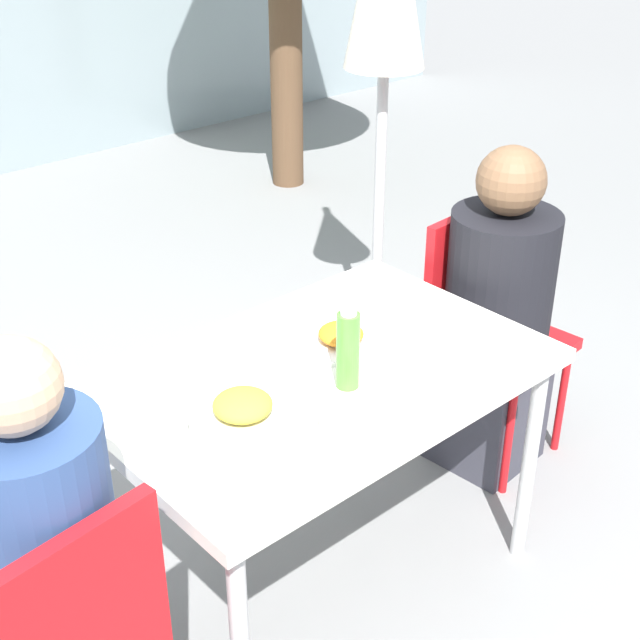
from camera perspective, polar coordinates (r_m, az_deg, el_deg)
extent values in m
plane|color=gray|center=(2.83, 0.00, -16.14)|extent=(24.00, 24.00, 0.00)
cube|color=silver|center=(2.38, 0.00, -3.59)|extent=(1.20, 0.79, 0.04)
cylinder|color=#B7B7B7|center=(2.75, 13.25, -8.85)|extent=(0.04, 0.04, 0.71)
cylinder|color=#B7B7B7|center=(2.59, -14.26, -11.83)|extent=(0.04, 0.04, 0.71)
cylinder|color=#B7B7B7|center=(3.10, 3.33, -3.42)|extent=(0.04, 0.04, 0.71)
cube|color=red|center=(1.85, -15.24, -18.23)|extent=(0.40, 0.08, 0.42)
cylinder|color=navy|center=(1.94, -17.42, -13.27)|extent=(0.31, 0.31, 0.55)
sphere|color=tan|center=(1.72, -19.20, -4.02)|extent=(0.19, 0.19, 0.19)
cube|color=red|center=(3.14, 11.52, -1.52)|extent=(0.43, 0.43, 0.04)
cube|color=red|center=(3.12, 9.16, 3.29)|extent=(0.40, 0.06, 0.42)
cylinder|color=red|center=(3.32, 15.20, -4.95)|extent=(0.03, 0.03, 0.43)
cylinder|color=red|center=(3.07, 11.96, -7.57)|extent=(0.03, 0.03, 0.43)
cylinder|color=red|center=(3.46, 10.39, -2.86)|extent=(0.03, 0.03, 0.43)
cylinder|color=red|center=(3.22, 6.92, -5.17)|extent=(0.03, 0.03, 0.43)
cube|color=#383842|center=(3.21, 10.66, -5.15)|extent=(0.34, 0.34, 0.47)
cylinder|color=black|center=(2.98, 11.47, 2.41)|extent=(0.36, 0.36, 0.48)
sphere|color=brown|center=(2.85, 12.14, 8.71)|extent=(0.22, 0.22, 0.22)
cylinder|color=#333333|center=(3.98, 3.51, -1.02)|extent=(0.36, 0.36, 0.05)
cylinder|color=#BCBCBC|center=(3.60, 3.98, 12.69)|extent=(0.04, 0.04, 2.02)
cylinder|color=white|center=(2.18, -4.94, -6.21)|extent=(0.26, 0.26, 0.01)
ellipsoid|color=gold|center=(2.16, -4.98, -5.43)|extent=(0.15, 0.15, 0.06)
cylinder|color=white|center=(2.47, 1.34, -1.53)|extent=(0.23, 0.23, 0.01)
ellipsoid|color=orange|center=(2.45, 1.35, -0.89)|extent=(0.13, 0.13, 0.05)
cylinder|color=#51A338|center=(2.25, 1.88, -1.94)|extent=(0.06, 0.06, 0.21)
cylinder|color=white|center=(2.19, 1.93, 0.61)|extent=(0.04, 0.04, 0.02)
cylinder|color=white|center=(2.09, -9.50, -6.99)|extent=(0.08, 0.08, 0.09)
cylinder|color=white|center=(2.13, 1.91, -6.45)|extent=(0.15, 0.15, 0.05)
cylinder|color=brown|center=(5.62, -2.20, 17.13)|extent=(0.20, 0.20, 1.73)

